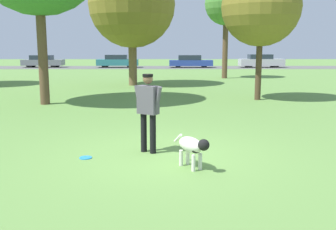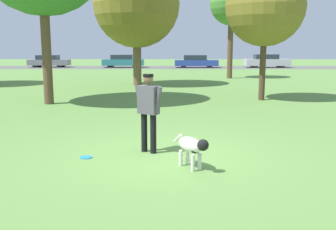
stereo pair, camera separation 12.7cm
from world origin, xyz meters
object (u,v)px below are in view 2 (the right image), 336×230
Objects in this scene: tree_mid_center at (136,4)px; tree_near_right at (265,6)px; person at (148,106)px; tree_far_right at (231,4)px; parked_car_silver at (267,61)px; parked_car_grey at (49,61)px; parked_car_teal at (123,61)px; parked_car_blue at (196,62)px; frisbee at (86,157)px; dog at (192,146)px.

tree_mid_center reaches higher than tree_near_right.
tree_far_right is at bearing 110.77° from person.
parked_car_grey is at bearing 177.39° from parked_car_silver.
parked_car_grey is at bearing 123.30° from tree_near_right.
parked_car_teal is 7.66m from parked_car_blue.
tree_mid_center reaches higher than person.
tree_near_right is (-0.29, -11.20, -1.21)m from tree_far_right.
tree_mid_center reaches higher than parked_car_blue.
frisbee is 0.05× the size of parked_car_silver.
person is 9.71m from tree_near_right.
parked_car_silver is at bearing 66.84° from tree_far_right.
tree_mid_center is at bearing -103.11° from parked_car_blue.
tree_near_right reaches higher than frisbee.
parked_car_blue is at bearing -3.53° from parked_car_teal.
person is 34.87m from parked_car_silver.
frisbee is at bearing -140.71° from dog.
tree_near_right is at bearing -47.50° from tree_mid_center.
parked_car_teal is at bearing 156.48° from dog.
tree_far_right is 1.49× the size of parked_car_teal.
parked_car_grey is (-13.37, 34.93, 0.21)m from dog.
dog is at bearing -81.54° from tree_mid_center.
tree_near_right is at bearing 127.61° from dog.
person is at bearing -70.15° from parked_car_grey.
tree_far_right is at bearing -114.42° from parked_car_silver.
tree_mid_center is at bearing -140.59° from tree_far_right.
parked_car_blue is (-1.49, 13.79, -4.38)m from tree_far_right.
tree_near_right is at bearing 96.68° from person.
dog is 35.00m from parked_car_teal.
person is 0.38× the size of parked_car_teal.
dog is at bearing -109.91° from tree_near_right.
tree_mid_center is (-2.33, 15.64, 4.09)m from dog.
tree_far_right reaches higher than parked_car_teal.
parked_car_teal is at bearing 109.37° from tree_near_right.
tree_near_right is 25.22m from parked_car_blue.
tree_far_right reaches higher than frisbee.
person is 6.65× the size of frisbee.
parked_car_blue is at bearing 118.68° from person.
tree_far_right is 1.42× the size of parked_car_silver.
parked_car_silver is at bearing -2.77° from parked_car_teal.
dog reaches higher than frisbee.
dog is 0.21× the size of parked_car_teal.
parked_car_teal reaches higher than parked_car_grey.
person is at bearing -84.24° from parked_car_teal.
parked_car_teal is at bearing 99.38° from tree_mid_center.
parked_car_teal is 0.95× the size of parked_car_silver.
tree_mid_center is 8.51m from tree_near_right.
parked_car_grey is 0.94× the size of parked_car_blue.
parked_car_grey is 7.93m from parked_car_teal.
parked_car_blue is (4.30, 33.68, 0.62)m from frisbee.
parked_car_teal is (-3.13, 18.93, -3.85)m from tree_mid_center.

